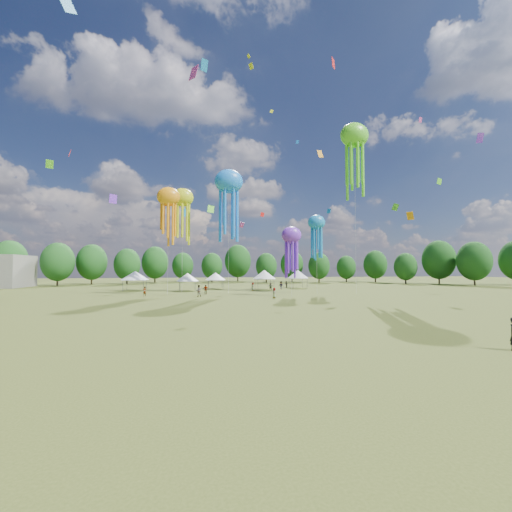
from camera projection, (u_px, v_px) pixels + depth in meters
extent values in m
plane|color=#384416|center=(366.00, 347.00, 19.38)|extent=(300.00, 300.00, 0.00)
imported|color=gray|center=(199.00, 291.00, 53.85)|extent=(0.99, 0.80, 1.92)
imported|color=gray|center=(253.00, 286.00, 69.48)|extent=(0.80, 0.95, 1.67)
imported|color=gray|center=(286.00, 284.00, 78.85)|extent=(0.74, 0.89, 1.64)
imported|color=gray|center=(281.00, 285.00, 73.00)|extent=(1.20, 0.75, 1.79)
imported|color=gray|center=(206.00, 289.00, 59.15)|extent=(1.06, 0.55, 1.73)
imported|color=gray|center=(271.00, 286.00, 70.58)|extent=(1.51, 0.54, 1.61)
imported|color=gray|center=(145.00, 291.00, 54.81)|extent=(0.70, 0.70, 1.64)
imported|color=gray|center=(274.00, 293.00, 51.37)|extent=(0.73, 0.91, 1.61)
cylinder|color=#47474C|center=(123.00, 286.00, 66.33)|extent=(0.08, 0.08, 2.18)
cylinder|color=#47474C|center=(127.00, 285.00, 70.29)|extent=(0.08, 0.08, 2.18)
cylinder|color=#47474C|center=(143.00, 286.00, 67.06)|extent=(0.08, 0.08, 2.18)
cylinder|color=#47474C|center=(146.00, 285.00, 71.02)|extent=(0.08, 0.08, 2.18)
cube|color=white|center=(135.00, 280.00, 68.72)|extent=(4.43, 4.43, 0.10)
cone|color=white|center=(135.00, 275.00, 68.76)|extent=(5.76, 5.76, 1.87)
cylinder|color=#47474C|center=(179.00, 287.00, 66.26)|extent=(0.08, 0.08, 1.95)
cylinder|color=#47474C|center=(180.00, 286.00, 69.40)|extent=(0.08, 0.08, 1.95)
cylinder|color=#47474C|center=(195.00, 286.00, 66.85)|extent=(0.08, 0.08, 1.95)
cylinder|color=#47474C|center=(195.00, 286.00, 69.99)|extent=(0.08, 0.08, 1.95)
cube|color=white|center=(187.00, 281.00, 68.16)|extent=(3.60, 3.60, 0.10)
cone|color=white|center=(188.00, 277.00, 68.20)|extent=(4.68, 4.68, 1.67)
cylinder|color=#47474C|center=(208.00, 285.00, 72.94)|extent=(0.08, 0.08, 1.95)
cylinder|color=#47474C|center=(208.00, 284.00, 76.19)|extent=(0.08, 0.08, 1.95)
cylinder|color=#47474C|center=(223.00, 285.00, 73.55)|extent=(0.08, 0.08, 1.95)
cylinder|color=#47474C|center=(222.00, 284.00, 76.79)|extent=(0.08, 0.08, 1.95)
cube|color=white|center=(215.00, 280.00, 74.91)|extent=(3.71, 3.71, 0.10)
cone|color=white|center=(215.00, 276.00, 74.94)|extent=(4.82, 4.82, 1.67)
cylinder|color=#47474C|center=(258.00, 285.00, 69.94)|extent=(0.08, 0.08, 2.30)
cylinder|color=#47474C|center=(255.00, 284.00, 73.45)|extent=(0.08, 0.08, 2.30)
cylinder|color=#47474C|center=(274.00, 285.00, 70.59)|extent=(0.08, 0.08, 2.30)
cylinder|color=#47474C|center=(270.00, 284.00, 74.11)|extent=(0.08, 0.08, 2.30)
cube|color=white|center=(264.00, 279.00, 72.07)|extent=(3.98, 3.98, 0.10)
cone|color=white|center=(264.00, 274.00, 72.11)|extent=(5.17, 5.17, 1.97)
cylinder|color=#47474C|center=(293.00, 284.00, 75.59)|extent=(0.08, 0.08, 2.28)
cylinder|color=#47474C|center=(289.00, 283.00, 78.93)|extent=(0.08, 0.08, 2.28)
cylinder|color=#47474C|center=(307.00, 284.00, 76.21)|extent=(0.08, 0.08, 2.28)
cylinder|color=#47474C|center=(302.00, 283.00, 79.54)|extent=(0.08, 0.08, 2.28)
cube|color=white|center=(298.00, 278.00, 77.61)|extent=(3.79, 3.79, 0.10)
cone|color=white|center=(298.00, 274.00, 77.65)|extent=(4.93, 4.93, 1.95)
ellipsoid|color=orange|center=(168.00, 197.00, 57.26)|extent=(4.03, 2.82, 3.42)
cylinder|color=beige|center=(168.00, 246.00, 56.92)|extent=(0.03, 0.03, 17.41)
ellipsoid|color=#1A7CEE|center=(229.00, 181.00, 62.21)|extent=(5.46, 3.82, 4.64)
cylinder|color=beige|center=(229.00, 237.00, 61.80)|extent=(0.03, 0.03, 21.47)
ellipsoid|color=#167BBF|center=(317.00, 222.00, 61.23)|extent=(3.35, 2.35, 2.85)
cylinder|color=beige|center=(317.00, 258.00, 60.97)|extent=(0.03, 0.03, 13.44)
ellipsoid|color=#D5E017|center=(183.00, 197.00, 63.74)|extent=(4.23, 2.96, 3.60)
cylinder|color=beige|center=(182.00, 245.00, 63.38)|extent=(0.03, 0.03, 18.74)
ellipsoid|color=purple|center=(291.00, 235.00, 55.00)|extent=(3.44, 2.41, 2.93)
cylinder|color=beige|center=(292.00, 266.00, 54.80)|extent=(0.03, 0.03, 10.38)
ellipsoid|color=#5FE525|center=(354.00, 135.00, 61.34)|extent=(5.52, 3.86, 4.69)
cylinder|color=beige|center=(355.00, 214.00, 60.76)|extent=(0.03, 0.03, 30.00)
cube|color=#D5E017|center=(251.00, 66.00, 47.48)|extent=(0.70, 0.68, 0.86)
cube|color=#5FE525|center=(211.00, 209.00, 82.36)|extent=(1.86, 0.97, 2.22)
cube|color=#1A7CEE|center=(297.00, 142.00, 80.49)|extent=(0.84, 0.42, 1.02)
cube|color=#167BBF|center=(204.00, 65.00, 44.09)|extent=(1.07, 1.31, 1.57)
cube|color=#ED45A0|center=(242.00, 225.00, 72.03)|extent=(1.20, 0.53, 1.35)
cube|color=purple|center=(480.00, 138.00, 45.05)|extent=(1.16, 0.51, 1.38)
cube|color=red|center=(333.00, 63.00, 57.55)|extent=(1.10, 1.08, 1.88)
cube|color=#D5E017|center=(249.00, 56.00, 73.76)|extent=(0.81, 0.66, 0.98)
cube|color=#5FE525|center=(439.00, 181.00, 62.97)|extent=(1.25, 0.08, 1.45)
cube|color=#167BBF|center=(68.00, 6.00, 34.94)|extent=(1.65, 0.95, 2.02)
cube|color=#ED45A0|center=(194.00, 73.00, 49.17)|extent=(1.57, 1.57, 2.34)
cube|color=purple|center=(175.00, 203.00, 83.77)|extent=(0.55, 1.91, 2.43)
cube|color=red|center=(70.00, 153.00, 49.56)|extent=(0.60, 0.85, 0.98)
cube|color=orange|center=(320.00, 154.00, 80.05)|extent=(1.87, 0.90, 2.17)
cube|color=#5FE525|center=(395.00, 207.00, 85.11)|extent=(1.59, 1.22, 2.21)
cube|color=#167BBF|center=(329.00, 211.00, 95.19)|extent=(1.09, 0.95, 1.50)
cube|color=#ED45A0|center=(420.00, 120.00, 51.08)|extent=(0.67, 0.40, 0.87)
cube|color=purple|center=(113.00, 199.00, 76.58)|extent=(1.63, 0.97, 2.33)
cube|color=red|center=(262.00, 215.00, 76.05)|extent=(1.07, 0.40, 1.21)
cube|color=orange|center=(410.00, 216.00, 55.38)|extent=(1.11, 1.26, 1.35)
cube|color=#D5E017|center=(272.00, 111.00, 82.36)|extent=(1.07, 0.33, 1.16)
cube|color=#5FE525|center=(50.00, 164.00, 40.62)|extent=(0.97, 0.81, 0.98)
cube|color=#1A7CEE|center=(185.00, 213.00, 68.27)|extent=(1.66, 0.64, 1.96)
cylinder|color=#38281C|center=(9.00, 279.00, 87.61)|extent=(0.44, 0.44, 3.53)
ellipsoid|color=#1B4B19|center=(9.00, 261.00, 87.80)|extent=(8.83, 8.83, 11.04)
cylinder|color=#38281C|center=(57.00, 280.00, 87.68)|extent=(0.44, 0.44, 3.36)
ellipsoid|color=#1B4B19|center=(58.00, 262.00, 87.86)|extent=(8.40, 8.40, 10.51)
cylinder|color=#38281C|center=(92.00, 279.00, 96.04)|extent=(0.44, 0.44, 3.41)
ellipsoid|color=#1B4B19|center=(92.00, 262.00, 96.22)|extent=(8.53, 8.53, 10.66)
cylinder|color=#38281C|center=(127.00, 279.00, 97.40)|extent=(0.44, 0.44, 3.07)
ellipsoid|color=#1B4B19|center=(127.00, 264.00, 97.57)|extent=(7.66, 7.66, 9.58)
cylinder|color=#38281C|center=(155.00, 277.00, 106.87)|extent=(0.44, 0.44, 3.43)
ellipsoid|color=#1B4B19|center=(155.00, 263.00, 107.06)|extent=(8.58, 8.58, 10.73)
cylinder|color=#38281C|center=(183.00, 278.00, 113.98)|extent=(0.44, 0.44, 2.95)
ellipsoid|color=#1B4B19|center=(183.00, 266.00, 114.14)|extent=(7.37, 7.37, 9.21)
cylinder|color=#38281C|center=(212.00, 278.00, 111.98)|extent=(0.44, 0.44, 2.89)
ellipsoid|color=#1B4B19|center=(212.00, 266.00, 112.14)|extent=(7.23, 7.23, 9.04)
cylinder|color=#38281C|center=(238.00, 276.00, 118.10)|extent=(0.44, 0.44, 3.84)
ellipsoid|color=#1B4B19|center=(238.00, 261.00, 118.31)|extent=(9.60, 9.60, 11.99)
cylinder|color=#38281C|center=(266.00, 278.00, 108.73)|extent=(0.44, 0.44, 2.84)
ellipsoid|color=#1B4B19|center=(266.00, 266.00, 108.89)|extent=(7.11, 7.11, 8.89)
cylinder|color=#38281C|center=(292.00, 277.00, 113.06)|extent=(0.44, 0.44, 3.16)
ellipsoid|color=#1B4B19|center=(292.00, 264.00, 113.23)|extent=(7.91, 7.91, 9.88)
cylinder|color=#38281C|center=(319.00, 278.00, 108.82)|extent=(0.44, 0.44, 2.88)
ellipsoid|color=#1B4B19|center=(319.00, 266.00, 108.98)|extent=(7.21, 7.21, 9.01)
cylinder|color=#38281C|center=(346.00, 278.00, 112.70)|extent=(0.44, 0.44, 2.63)
ellipsoid|color=#1B4B19|center=(346.00, 267.00, 112.85)|extent=(6.57, 6.57, 8.22)
cylinder|color=#38281C|center=(375.00, 278.00, 110.90)|extent=(0.44, 0.44, 3.13)
ellipsoid|color=#1B4B19|center=(375.00, 265.00, 111.07)|extent=(7.81, 7.81, 9.77)
cylinder|color=#38281C|center=(406.00, 279.00, 99.75)|extent=(0.44, 0.44, 2.72)
ellipsoid|color=#1B4B19|center=(405.00, 267.00, 99.90)|extent=(6.80, 6.80, 8.50)
cylinder|color=#38281C|center=(439.00, 278.00, 98.63)|extent=(0.44, 0.44, 3.81)
ellipsoid|color=#1B4B19|center=(439.00, 260.00, 98.84)|extent=(9.52, 9.52, 11.90)
cylinder|color=#38281C|center=(475.00, 279.00, 90.32)|extent=(0.44, 0.44, 3.51)
ellipsoid|color=#1B4B19|center=(474.00, 261.00, 90.51)|extent=(8.78, 8.78, 10.97)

